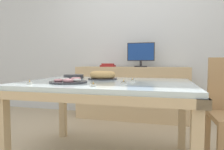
{
  "coord_description": "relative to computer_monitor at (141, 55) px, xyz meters",
  "views": [
    {
      "loc": [
        0.49,
        -1.7,
        0.9
      ],
      "look_at": [
        0.06,
        -0.03,
        0.79
      ],
      "focal_mm": 32.0,
      "sensor_mm": 36.0,
      "label": 1
    }
  ],
  "objects": [
    {
      "name": "computer_monitor",
      "position": [
        0.0,
        0.0,
        0.0
      ],
      "size": [
        0.42,
        0.2,
        0.38
      ],
      "color": "#262628",
      "rests_on": "sideboard"
    },
    {
      "name": "tealight_near_cakes",
      "position": [
        -0.13,
        -1.82,
        -0.28
      ],
      "size": [
        0.04,
        0.04,
        0.04
      ],
      "color": "silver",
      "rests_on": "dining_table"
    },
    {
      "name": "wall_back",
      "position": [
        -0.14,
        0.3,
        0.28
      ],
      "size": [
        8.0,
        0.1,
        2.6
      ],
      "primitive_type": "cube",
      "color": "silver",
      "rests_on": "ground"
    },
    {
      "name": "tealight_left_edge",
      "position": [
        -0.66,
        -1.8,
        -0.28
      ],
      "size": [
        0.04,
        0.04,
        0.04
      ],
      "color": "silver",
      "rests_on": "dining_table"
    },
    {
      "name": "tealight_centre",
      "position": [
        -0.44,
        -1.37,
        -0.28
      ],
      "size": [
        0.04,
        0.04,
        0.04
      ],
      "color": "silver",
      "rests_on": "dining_table"
    },
    {
      "name": "plate_stack",
      "position": [
        -0.58,
        -1.18,
        -0.27
      ],
      "size": [
        0.21,
        0.21,
        0.04
      ],
      "color": "#333338",
      "rests_on": "dining_table"
    },
    {
      "name": "book_stack",
      "position": [
        -0.53,
        0.0,
        -0.16
      ],
      "size": [
        0.24,
        0.18,
        0.05
      ],
      "color": "maroon",
      "rests_on": "sideboard"
    },
    {
      "name": "dining_table",
      "position": [
        -0.14,
        -1.44,
        -0.37
      ],
      "size": [
        1.49,
        1.05,
        0.73
      ],
      "color": "silver",
      "rests_on": "ground"
    },
    {
      "name": "pastry_platter",
      "position": [
        -0.41,
        -1.63,
        -0.28
      ],
      "size": [
        0.31,
        0.31,
        0.04
      ],
      "color": "#333338",
      "rests_on": "dining_table"
    },
    {
      "name": "tealight_right_edge",
      "position": [
        0.04,
        -1.58,
        -0.28
      ],
      "size": [
        0.04,
        0.04,
        0.04
      ],
      "color": "silver",
      "rests_on": "dining_table"
    },
    {
      "name": "cake_chocolate_round",
      "position": [
        -0.25,
        -1.23,
        -0.25
      ],
      "size": [
        0.29,
        0.29,
        0.08
      ],
      "color": "#333338",
      "rests_on": "dining_table"
    },
    {
      "name": "tealight_near_front",
      "position": [
        0.08,
        -1.38,
        -0.28
      ],
      "size": [
        0.04,
        0.04,
        0.04
      ],
      "color": "silver",
      "rests_on": "dining_table"
    },
    {
      "name": "sideboard",
      "position": [
        -0.14,
        0.0,
        -0.6
      ],
      "size": [
        1.74,
        0.44,
        0.83
      ],
      "color": "#D1B284",
      "rests_on": "ground"
    }
  ]
}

